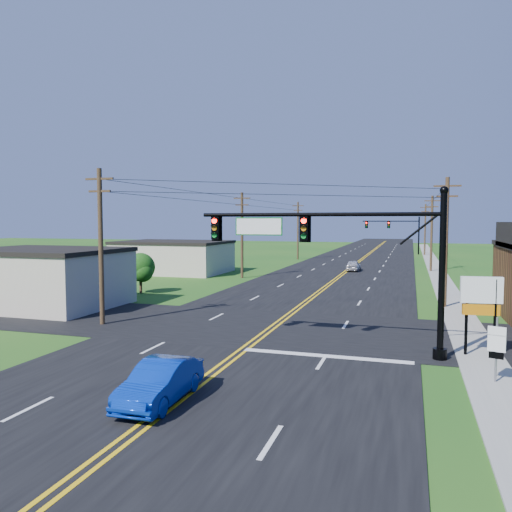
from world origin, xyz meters
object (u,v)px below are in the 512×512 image
(signal_mast_main, at_px, (338,249))
(signal_mast_far, at_px, (394,229))
(blue_car, at_px, (160,383))
(route_sign, at_px, (496,345))

(signal_mast_main, distance_m, signal_mast_far, 72.00)
(blue_car, bearing_deg, signal_mast_far, 85.23)
(blue_car, height_order, route_sign, route_sign)
(route_sign, bearing_deg, signal_mast_main, 173.33)
(signal_mast_far, distance_m, blue_car, 80.45)
(signal_mast_far, xyz_separation_m, route_sign, (6.15, -74.80, -3.10))
(signal_mast_far, height_order, blue_car, signal_mast_far)
(signal_mast_main, relative_size, signal_mast_far, 1.03)
(signal_mast_main, distance_m, blue_car, 10.26)
(signal_mast_main, bearing_deg, signal_mast_far, 89.92)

